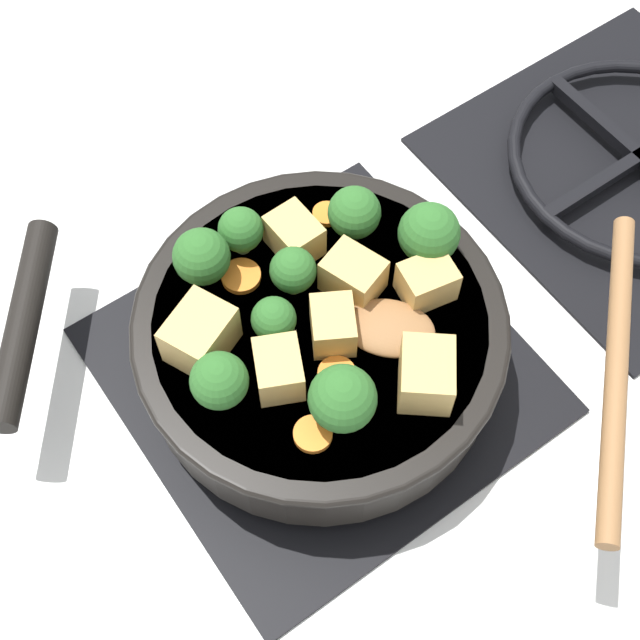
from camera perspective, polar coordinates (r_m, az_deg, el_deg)
The scene contains 24 objects.
ground_plane at distance 0.73m, azimuth 0.00°, elevation -3.28°, with size 2.40×2.40×0.00m, color silver.
front_burner_grate at distance 0.72m, azimuth 0.00°, elevation -2.86°, with size 0.31×0.31×0.03m.
rear_burner_grate at distance 0.89m, azimuth 19.59°, elevation 9.43°, with size 0.31×0.31×0.03m.
skillet_pan at distance 0.68m, azimuth -0.22°, elevation -1.07°, with size 0.35×0.38×0.06m.
wooden_spoon at distance 0.65m, azimuth 12.81°, elevation -2.00°, with size 0.26×0.25×0.02m.
tofu_cube_center_large at distance 0.66m, azimuth 2.14°, elevation 2.86°, with size 0.04×0.03×0.03m, color tan.
tofu_cube_near_handle at distance 0.64m, azimuth 0.80°, elevation -0.37°, with size 0.04×0.03×0.03m, color tan.
tofu_cube_east_chunk at distance 0.66m, azimuth 6.87°, elevation 2.45°, with size 0.04×0.03×0.03m, color tan.
tofu_cube_west_chunk at distance 0.64m, azimuth -7.69°, elevation -0.94°, with size 0.05×0.04×0.04m, color tan.
tofu_cube_back_piece at distance 0.62m, azimuth -2.66°, elevation -3.18°, with size 0.04×0.03×0.03m, color tan.
tofu_cube_front_piece at distance 0.68m, azimuth -1.66°, elevation 5.42°, with size 0.04×0.03×0.03m, color tan.
tofu_cube_mid_small at distance 0.62m, azimuth 6.82°, elevation -3.49°, with size 0.05×0.04×0.04m, color tan.
broccoli_floret_near_spoon at distance 0.68m, azimuth 2.21°, elevation 6.86°, with size 0.04×0.04×0.05m.
broccoli_floret_center_top at distance 0.60m, azimuth 1.45°, elevation -5.06°, with size 0.05×0.05×0.05m.
broccoli_floret_east_rim at distance 0.66m, azimuth -7.59°, elevation 4.02°, with size 0.04×0.04×0.05m.
broccoli_floret_west_rim at distance 0.67m, azimuth 7.14°, elevation 5.36°, with size 0.05×0.05×0.05m.
broccoli_floret_north_edge at distance 0.65m, azimuth -1.61°, elevation 3.25°, with size 0.03×0.03×0.04m.
broccoli_floret_south_cluster at distance 0.67m, azimuth -5.09°, elevation 5.75°, with size 0.03×0.03×0.04m.
broccoli_floret_mid_floret at distance 0.63m, azimuth -2.98°, elevation 0.03°, with size 0.03×0.03×0.04m.
broccoli_floret_small_inner at distance 0.61m, azimuth -6.46°, elevation -3.90°, with size 0.04×0.04×0.05m.
carrot_slice_orange_thin at distance 0.68m, azimuth -5.07°, elevation 2.82°, with size 0.03×0.03×0.01m, color orange.
carrot_slice_near_center at distance 0.62m, azimuth -0.46°, elevation -7.32°, with size 0.03×0.03×0.01m, color orange.
carrot_slice_edge_slice at distance 0.71m, azimuth 0.41°, elevation 6.80°, with size 0.02×0.02×0.01m, color orange.
carrot_slice_under_broccoli at distance 0.64m, azimuth 1.08°, elevation -3.48°, with size 0.03×0.03×0.01m, color orange.
Camera 1 is at (0.26, -0.19, 0.66)m, focal length 50.00 mm.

